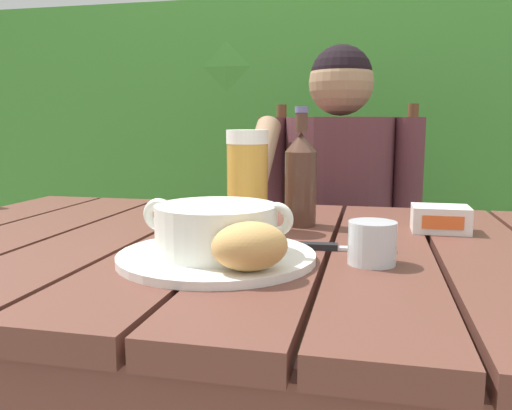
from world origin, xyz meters
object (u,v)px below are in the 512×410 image
chair_near_diner (340,260)px  soup_bowl (216,228)px  beer_glass (247,180)px  butter_tub (440,219)px  person_eating (336,211)px  serving_plate (217,256)px  bread_roll (250,246)px  water_glass_small (372,243)px  table_knife (336,247)px  beer_bottle (301,177)px

chair_near_diner → soup_bowl: 1.06m
beer_glass → butter_tub: 0.37m
person_eating → beer_glass: (-0.13, -0.57, 0.15)m
serving_plate → bread_roll: size_ratio=2.35×
water_glass_small → person_eating: bearing=97.6°
soup_bowl → butter_tub: size_ratio=2.22×
person_eating → butter_tub: person_eating is taller
chair_near_diner → soup_bowl: (-0.12, -1.01, 0.30)m
butter_tub → water_glass_small: bearing=-115.3°
beer_glass → soup_bowl: bearing=-87.6°
butter_tub → table_knife: bearing=-133.7°
soup_bowl → table_knife: size_ratio=1.48×
chair_near_diner → beer_glass: chair_near_diner is taller
butter_tub → table_knife: 0.26m
table_knife → person_eating: bearing=93.9°
serving_plate → butter_tub: 0.46m
soup_bowl → water_glass_small: (0.23, 0.03, -0.02)m
soup_bowl → beer_glass: size_ratio=1.21×
beer_glass → beer_bottle: beer_bottle is taller
bread_roll → butter_tub: bearing=53.3°
soup_bowl → table_knife: (0.17, 0.10, -0.05)m
serving_plate → water_glass_small: 0.23m
beer_bottle → water_glass_small: 0.31m
person_eating → beer_glass: size_ratio=6.18×
chair_near_diner → butter_tub: bearing=-72.5°
serving_plate → beer_bottle: bearing=74.1°
table_knife → chair_near_diner: bearing=92.8°
water_glass_small → table_knife: size_ratio=0.45×
serving_plate → table_knife: size_ratio=1.90×
person_eating → soup_bowl: bearing=-98.5°
soup_bowl → beer_bottle: bearing=74.1°
chair_near_diner → beer_bottle: (-0.04, -0.72, 0.35)m
chair_near_diner → person_eating: size_ratio=0.86×
person_eating → butter_tub: 0.57m
serving_plate → soup_bowl: soup_bowl is taller
bread_roll → butter_tub: 0.47m
person_eating → serving_plate: bearing=-98.5°
person_eating → water_glass_small: size_ratio=16.89×
serving_plate → butter_tub: bearing=40.0°
person_eating → serving_plate: 0.82m
chair_near_diner → water_glass_small: (0.10, -0.98, 0.28)m
beer_bottle → butter_tub: bearing=-0.5°
beer_glass → person_eating: bearing=77.1°
water_glass_small → table_knife: 0.10m
serving_plate → table_knife: 0.20m
person_eating → butter_tub: (0.23, -0.52, 0.08)m
beer_bottle → chair_near_diner: bearing=86.8°
chair_near_diner → serving_plate: chair_near_diner is taller
butter_tub → beer_glass: bearing=-171.1°
soup_bowl → bread_roll: size_ratio=1.83×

